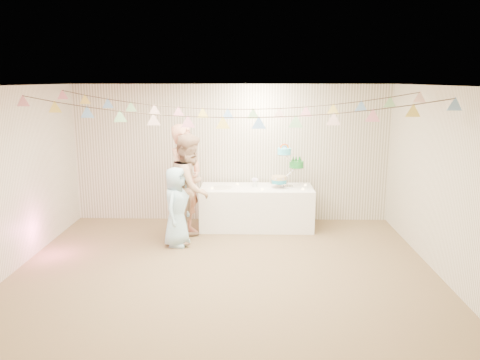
{
  "coord_description": "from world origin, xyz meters",
  "views": [
    {
      "loc": [
        0.36,
        -6.3,
        2.68
      ],
      "look_at": [
        0.2,
        0.8,
        1.15
      ],
      "focal_mm": 35.0,
      "sensor_mm": 36.0,
      "label": 1
    }
  ],
  "objects_px": {
    "person_adult_a": "(185,181)",
    "person_child": "(176,207)",
    "table": "(256,207)",
    "cake_stand": "(287,168)",
    "person_adult_b": "(191,188)"
  },
  "relations": [
    {
      "from": "person_child",
      "to": "table",
      "type": "bearing_deg",
      "value": -40.7
    },
    {
      "from": "person_adult_a",
      "to": "person_child",
      "type": "distance_m",
      "value": 0.61
    },
    {
      "from": "table",
      "to": "cake_stand",
      "type": "xyz_separation_m",
      "value": [
        0.55,
        0.05,
        0.74
      ]
    },
    {
      "from": "table",
      "to": "person_child",
      "type": "height_order",
      "value": "person_child"
    },
    {
      "from": "person_adult_b",
      "to": "cake_stand",
      "type": "bearing_deg",
      "value": -55.71
    },
    {
      "from": "person_adult_a",
      "to": "person_adult_b",
      "type": "xyz_separation_m",
      "value": [
        0.12,
        -0.25,
        -0.07
      ]
    },
    {
      "from": "table",
      "to": "person_child",
      "type": "xyz_separation_m",
      "value": [
        -1.32,
        -0.97,
        0.27
      ]
    },
    {
      "from": "person_adult_a",
      "to": "table",
      "type": "bearing_deg",
      "value": -42.36
    },
    {
      "from": "person_adult_a",
      "to": "person_adult_b",
      "type": "bearing_deg",
      "value": -126.21
    },
    {
      "from": "person_adult_a",
      "to": "person_child",
      "type": "relative_size",
      "value": 1.49
    },
    {
      "from": "table",
      "to": "cake_stand",
      "type": "relative_size",
      "value": 2.76
    },
    {
      "from": "cake_stand",
      "to": "person_adult_a",
      "type": "height_order",
      "value": "person_adult_a"
    },
    {
      "from": "person_adult_a",
      "to": "person_child",
      "type": "height_order",
      "value": "person_adult_a"
    },
    {
      "from": "cake_stand",
      "to": "person_adult_b",
      "type": "bearing_deg",
      "value": -155.89
    },
    {
      "from": "person_adult_a",
      "to": "person_child",
      "type": "bearing_deg",
      "value": -160.97
    }
  ]
}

